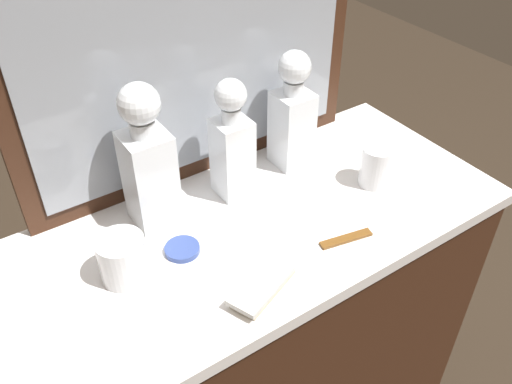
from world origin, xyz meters
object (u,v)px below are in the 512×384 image
porcelain_dish (182,249)px  tortoiseshell_comb (346,239)px  crystal_tumbler_left (376,167)px  silver_brush_left (263,285)px  crystal_decanter_far_left (232,150)px  crystal_decanter_front (149,170)px  crystal_decanter_center (292,121)px  crystal_tumbler_right (123,260)px

porcelain_dish → tortoiseshell_comb: (0.29, -0.16, -0.00)m
crystal_tumbler_left → silver_brush_left: (-0.39, -0.12, -0.03)m
crystal_decanter_far_left → silver_brush_left: crystal_decanter_far_left is taller
crystal_tumbler_left → crystal_decanter_front: bearing=160.4°
crystal_decanter_center → crystal_tumbler_left: crystal_decanter_center is taller
crystal_tumbler_left → porcelain_dish: (-0.47, 0.05, -0.04)m
crystal_decanter_center → porcelain_dish: 0.40m
crystal_decanter_front → crystal_tumbler_left: crystal_decanter_front is taller
crystal_decanter_center → crystal_tumbler_right: (-0.48, -0.13, -0.07)m
crystal_decanter_far_left → tortoiseshell_comb: bearing=-68.6°
crystal_tumbler_right → porcelain_dish: 0.12m
crystal_decanter_front → crystal_decanter_center: size_ratio=1.11×
tortoiseshell_comb → porcelain_dish: bearing=151.6°
porcelain_dish → tortoiseshell_comb: 0.33m
porcelain_dish → crystal_decanter_far_left: bearing=29.7°
crystal_decanter_far_left → crystal_tumbler_right: 0.33m
silver_brush_left → crystal_tumbler_left: bearing=17.4°
tortoiseshell_comb → silver_brush_left: bearing=-176.0°
crystal_decanter_far_left → tortoiseshell_comb: 0.30m
crystal_tumbler_left → silver_brush_left: bearing=-162.6°
crystal_decanter_far_left → silver_brush_left: size_ratio=1.67×
crystal_decanter_front → crystal_decanter_center: crystal_decanter_front is taller
crystal_decanter_front → porcelain_dish: (-0.00, -0.12, -0.12)m
crystal_decanter_front → tortoiseshell_comb: bearing=-43.6°
crystal_tumbler_right → porcelain_dish: crystal_tumbler_right is taller
silver_brush_left → crystal_tumbler_right: bearing=138.3°
tortoiseshell_comb → crystal_decanter_far_left: bearing=111.4°
crystal_decanter_front → crystal_tumbler_left: size_ratio=3.28×
crystal_decanter_center → tortoiseshell_comb: (-0.07, -0.28, -0.11)m
crystal_decanter_far_left → crystal_tumbler_left: bearing=-28.8°
tortoiseshell_comb → crystal_tumbler_right: bearing=158.8°
crystal_decanter_center → porcelain_dish: bearing=-160.5°
crystal_tumbler_right → crystal_decanter_front: bearing=44.6°
crystal_decanter_far_left → crystal_tumbler_left: size_ratio=2.87×
crystal_decanter_front → porcelain_dish: size_ratio=4.53×
crystal_decanter_front → crystal_tumbler_right: crystal_decanter_front is taller
crystal_decanter_front → crystal_decanter_far_left: bearing=-3.8°
crystal_tumbler_left → crystal_tumbler_right: bearing=175.2°
silver_brush_left → porcelain_dish: 0.19m
crystal_tumbler_right → tortoiseshell_comb: (0.41, -0.16, -0.04)m
silver_brush_left → porcelain_dish: size_ratio=2.36×
crystal_decanter_far_left → tortoiseshell_comb: crystal_decanter_far_left is taller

